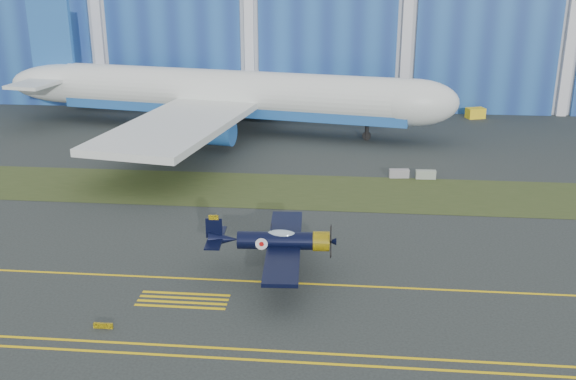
# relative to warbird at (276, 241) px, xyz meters

# --- Properties ---
(ground) EXTENTS (260.00, 260.00, 0.00)m
(ground) POSITION_rel_warbird_xyz_m (12.31, 3.63, -2.57)
(ground) COLOR #2D3432
(ground) RESTS_ON ground
(grass_median) EXTENTS (260.00, 10.00, 0.02)m
(grass_median) POSITION_rel_warbird_xyz_m (12.31, 17.63, -2.55)
(grass_median) COLOR #475128
(grass_median) RESTS_ON ground
(taxiway_centreline) EXTENTS (200.00, 0.20, 0.02)m
(taxiway_centreline) POSITION_rel_warbird_xyz_m (12.31, -1.37, -2.56)
(taxiway_centreline) COLOR yellow
(taxiway_centreline) RESTS_ON ground
(edge_line_near) EXTENTS (80.00, 0.20, 0.02)m
(edge_line_near) POSITION_rel_warbird_xyz_m (12.31, -10.87, -2.56)
(edge_line_near) COLOR yellow
(edge_line_near) RESTS_ON ground
(edge_line_far) EXTENTS (80.00, 0.20, 0.02)m
(edge_line_far) POSITION_rel_warbird_xyz_m (12.31, -9.87, -2.56)
(edge_line_far) COLOR yellow
(edge_line_far) RESTS_ON ground
(hold_short_ladder) EXTENTS (6.00, 2.40, 0.02)m
(hold_short_ladder) POSITION_rel_warbird_xyz_m (-5.69, -4.47, -2.56)
(hold_short_ladder) COLOR yellow
(hold_short_ladder) RESTS_ON ground
(guard_board_left) EXTENTS (1.20, 0.15, 0.35)m
(guard_board_left) POSITION_rel_warbird_xyz_m (-9.69, -8.37, -2.40)
(guard_board_left) COLOR yellow
(guard_board_left) RESTS_ON ground
(warbird) EXTENTS (10.89, 12.89, 3.66)m
(warbird) POSITION_rel_warbird_xyz_m (0.00, 0.00, 0.00)
(warbird) COLOR black
(warbird) RESTS_ON ground
(jetliner) EXTENTS (71.36, 63.63, 21.96)m
(jetliner) POSITION_rel_warbird_xyz_m (-10.18, 40.19, 8.41)
(jetliner) COLOR white
(jetliner) RESTS_ON ground
(shipping_container) EXTENTS (6.76, 2.87, 2.90)m
(shipping_container) POSITION_rel_warbird_xyz_m (-0.09, 51.07, -1.12)
(shipping_container) COLOR silver
(shipping_container) RESTS_ON ground
(tug) EXTENTS (2.78, 2.21, 1.41)m
(tug) POSITION_rel_warbird_xyz_m (22.10, 50.14, -1.87)
(tug) COLOR yellow
(tug) RESTS_ON ground
(barrier_a) EXTENTS (2.05, 0.78, 0.90)m
(barrier_a) POSITION_rel_warbird_xyz_m (10.04, 22.74, -2.12)
(barrier_a) COLOR gray
(barrier_a) RESTS_ON ground
(barrier_b) EXTENTS (2.02, 0.67, 0.90)m
(barrier_b) POSITION_rel_warbird_xyz_m (12.71, 22.63, -2.12)
(barrier_b) COLOR #919F8E
(barrier_b) RESTS_ON ground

